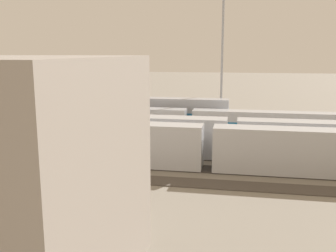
{
  "coord_description": "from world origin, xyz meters",
  "views": [
    {
      "loc": [
        -15.29,
        54.94,
        13.24
      ],
      "look_at": [
        -5.05,
        0.12,
        2.5
      ],
      "focal_mm": 41.28,
      "sensor_mm": 36.0,
      "label": 1
    }
  ],
  "objects_px": {
    "train_on_track_6": "(106,143)",
    "light_mast_2": "(223,15)",
    "train_on_track_2": "(176,120)",
    "train_on_track_1": "(40,108)",
    "train_on_track_5": "(138,135)"
  },
  "relations": [
    {
      "from": "train_on_track_5",
      "to": "light_mast_2",
      "type": "xyz_separation_m",
      "value": [
        -9.3,
        -28.41,
        17.48
      ]
    },
    {
      "from": "train_on_track_1",
      "to": "train_on_track_5",
      "type": "distance_m",
      "value": 31.71
    },
    {
      "from": "train_on_track_6",
      "to": "train_on_track_5",
      "type": "xyz_separation_m",
      "value": [
        -2.55,
        -5.0,
        0.0
      ]
    },
    {
      "from": "train_on_track_1",
      "to": "train_on_track_2",
      "type": "bearing_deg",
      "value": 169.61
    },
    {
      "from": "light_mast_2",
      "to": "train_on_track_5",
      "type": "bearing_deg",
      "value": 71.87
    },
    {
      "from": "train_on_track_6",
      "to": "train_on_track_2",
      "type": "height_order",
      "value": "train_on_track_6"
    },
    {
      "from": "train_on_track_1",
      "to": "light_mast_2",
      "type": "xyz_separation_m",
      "value": [
        -33.91,
        -8.41,
        17.48
      ]
    },
    {
      "from": "train_on_track_1",
      "to": "light_mast_2",
      "type": "distance_m",
      "value": 39.07
    },
    {
      "from": "train_on_track_2",
      "to": "light_mast_2",
      "type": "height_order",
      "value": "light_mast_2"
    },
    {
      "from": "train_on_track_1",
      "to": "train_on_track_5",
      "type": "height_order",
      "value": "same"
    },
    {
      "from": "train_on_track_6",
      "to": "light_mast_2",
      "type": "xyz_separation_m",
      "value": [
        -11.86,
        -33.41,
        17.48
      ]
    },
    {
      "from": "train_on_track_2",
      "to": "train_on_track_5",
      "type": "height_order",
      "value": "train_on_track_5"
    },
    {
      "from": "train_on_track_1",
      "to": "train_on_track_6",
      "type": "distance_m",
      "value": 33.34
    },
    {
      "from": "train_on_track_2",
      "to": "train_on_track_5",
      "type": "relative_size",
      "value": 0.76
    },
    {
      "from": "train_on_track_6",
      "to": "light_mast_2",
      "type": "height_order",
      "value": "light_mast_2"
    }
  ]
}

